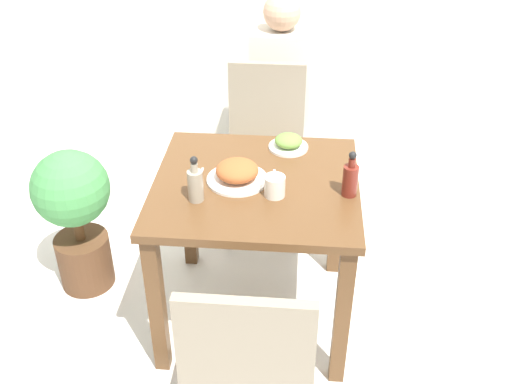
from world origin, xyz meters
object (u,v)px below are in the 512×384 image
Objects in this scene: chair_near at (249,366)px; drink_cup at (275,186)px; chair_far at (265,142)px; person_figure at (280,98)px; side_plate at (288,143)px; food_plate at (237,172)px; condiment_bottle at (195,184)px; potted_plant_left at (75,211)px; sauce_bottle at (350,179)px.

chair_near is 10.59× the size of drink_cup.
person_figure is (0.06, 0.40, 0.07)m from chair_far.
side_plate is at bearing -84.72° from person_figure.
condiment_bottle reaches higher than food_plate.
chair_far is at bearing 35.44° from potted_plant_left.
person_figure is at bearing 81.90° from chair_far.
condiment_bottle is 0.26× the size of potted_plant_left.
potted_plant_left is 0.62× the size of person_figure.
sauce_bottle is 0.16× the size of person_figure.
side_plate reaches higher than potted_plant_left.
chair_far is 10.59× the size of drink_cup.
side_plate is (0.13, -0.44, 0.24)m from chair_far.
chair_far is 1.02m from potted_plant_left.
food_plate is 1.14m from person_figure.
condiment_bottle is at bearing -101.44° from person_figure.
chair_far is at bearing -87.73° from chair_near.
condiment_bottle is at bearing -102.93° from chair_far.
sauce_bottle is at bearing -54.31° from side_plate.
chair_near is 0.77× the size of person_figure.
chair_near is 5.17× the size of side_plate.
condiment_bottle is 0.16× the size of person_figure.
sauce_bottle is (0.29, 0.03, 0.03)m from drink_cup.
chair_near is 4.70× the size of sauce_bottle.
side_plate is at bearing 84.23° from drink_cup.
side_plate is 0.91× the size of sauce_bottle.
chair_near is at bearing -115.28° from sauce_bottle.
potted_plant_left is (-0.93, 0.23, -0.33)m from drink_cup.
sauce_bottle is (0.33, 0.69, 0.29)m from chair_near.
food_plate is 0.45m from sauce_bottle.
drink_cup is 0.44× the size of condiment_bottle.
potted_plant_left is at bearing 170.04° from food_plate.
sauce_bottle is at bearing -8.42° from food_plate.
food_plate is 1.42× the size of side_plate.
side_plate is 0.55m from condiment_bottle.
food_plate is at bearing -95.90° from person_figure.
drink_cup reaches higher than side_plate.
drink_cup is (0.10, -0.82, 0.26)m from chair_far.
drink_cup is (0.16, -0.10, 0.00)m from food_plate.
side_plate is 2.05× the size of drink_cup.
potted_plant_left is at bearing 155.47° from condiment_bottle.
drink_cup is 0.07× the size of person_figure.
drink_cup is 0.44× the size of sauce_bottle.
drink_cup is at bearing -14.01° from potted_plant_left.
chair_near is 1.26m from potted_plant_left.
side_plate is 0.86m from person_figure.
drink_cup is at bearing -174.00° from sauce_bottle.
person_figure reaches higher than chair_near.
condiment_bottle is (-0.26, 0.60, 0.29)m from chair_near.
side_plate is at bearing -73.20° from chair_far.
sauce_bottle is at bearing -74.61° from person_figure.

